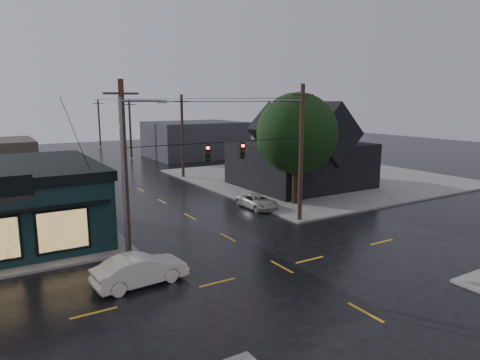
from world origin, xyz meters
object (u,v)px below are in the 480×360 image
utility_pole_nw (129,253)px  sedan_cream (140,270)px  corner_tree (297,134)px  utility_pole_ne (299,221)px  suv_silver (257,201)px

utility_pole_nw → sedan_cream: size_ratio=2.19×
corner_tree → sedan_cream: corner_tree is taller
utility_pole_nw → utility_pole_ne: 13.00m
corner_tree → utility_pole_nw: bearing=-164.8°
sedan_cream → utility_pole_nw: bearing=-15.3°
corner_tree → sedan_cream: bearing=-151.8°
sedan_cream → corner_tree: bearing=-67.2°
utility_pole_nw → suv_silver: bearing=21.8°
corner_tree → sedan_cream: 19.95m
utility_pole_nw → utility_pole_ne: same height
utility_pole_nw → sedan_cream: bearing=-100.0°
utility_pole_nw → sedan_cream: (-0.83, -4.72, 0.76)m
utility_pole_ne → suv_silver: utility_pole_ne is taller
corner_tree → utility_pole_ne: 8.17m
utility_pole_nw → sedan_cream: 4.85m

